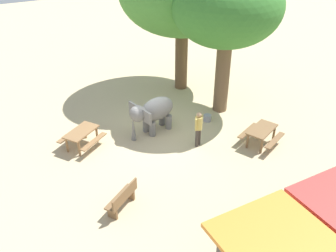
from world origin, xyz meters
TOP-DOWN VIEW (x-y plane):
  - ground_plane at (0.00, 0.00)m, footprint 60.00×60.00m
  - elephant at (0.13, -0.19)m, footprint 2.33×1.56m
  - person_handler at (-1.05, 1.72)m, footprint 0.47×0.32m
  - shade_tree_secondary at (-3.75, -0.48)m, footprint 5.04×4.62m
  - wooden_bench at (3.24, 3.76)m, footprint 1.39×1.11m
  - picnic_table_near at (3.32, -0.52)m, footprint 2.07×2.07m
  - picnic_table_far at (-3.46, 2.93)m, footprint 1.96×1.95m
  - feed_bucket at (-2.56, 0.19)m, footprint 0.36×0.36m

SIDE VIEW (x-z plane):
  - ground_plane at x=0.00m, z-range 0.00..0.00m
  - feed_bucket at x=-2.56m, z-range 0.00..0.32m
  - wooden_bench at x=3.24m, z-range 0.03..0.91m
  - picnic_table_near at x=3.32m, z-range 0.20..0.98m
  - picnic_table_far at x=-3.46m, z-range 0.20..0.98m
  - person_handler at x=-1.05m, z-range 0.14..1.76m
  - elephant at x=0.13m, z-range 0.22..1.82m
  - shade_tree_secondary at x=-3.75m, z-range 1.58..8.44m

